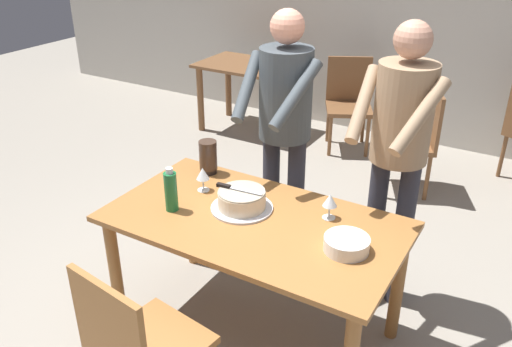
{
  "coord_description": "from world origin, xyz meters",
  "views": [
    {
      "loc": [
        1.23,
        -2.06,
        2.22
      ],
      "look_at": [
        -0.11,
        0.21,
        0.9
      ],
      "focal_mm": 37.39,
      "sensor_mm": 36.0,
      "label": 1
    }
  ],
  "objects_px": {
    "main_dining_table": "(254,237)",
    "person_cutting_cake": "(284,118)",
    "water_bottle": "(171,191)",
    "wine_glass_near": "(330,201)",
    "background_table": "(247,79)",
    "cake_on_platter": "(242,201)",
    "wine_glass_far": "(203,174)",
    "chair_near_side": "(138,345)",
    "cake_knife": "(230,187)",
    "plate_stack": "(347,244)",
    "hurricane_lamp": "(208,157)",
    "background_chair_0": "(416,137)",
    "background_chair_1": "(349,100)",
    "person_standing_beside": "(399,139)"
  },
  "relations": [
    {
      "from": "main_dining_table",
      "to": "person_cutting_cake",
      "type": "relative_size",
      "value": 0.91
    },
    {
      "from": "water_bottle",
      "to": "person_cutting_cake",
      "type": "xyz_separation_m",
      "value": [
        0.26,
        0.78,
        0.21
      ]
    },
    {
      "from": "wine_glass_near",
      "to": "background_table",
      "type": "distance_m",
      "value": 3.18
    },
    {
      "from": "cake_on_platter",
      "to": "wine_glass_far",
      "type": "bearing_deg",
      "value": 167.78
    },
    {
      "from": "chair_near_side",
      "to": "background_table",
      "type": "xyz_separation_m",
      "value": [
        -1.57,
        3.47,
        0.09
      ]
    },
    {
      "from": "cake_knife",
      "to": "wine_glass_near",
      "type": "relative_size",
      "value": 1.88
    },
    {
      "from": "cake_on_platter",
      "to": "plate_stack",
      "type": "xyz_separation_m",
      "value": [
        0.64,
        -0.08,
        -0.02
      ]
    },
    {
      "from": "wine_glass_far",
      "to": "hurricane_lamp",
      "type": "xyz_separation_m",
      "value": [
        -0.11,
        0.2,
        0.0
      ]
    },
    {
      "from": "background_chair_0",
      "to": "hurricane_lamp",
      "type": "bearing_deg",
      "value": -113.34
    },
    {
      "from": "plate_stack",
      "to": "person_cutting_cake",
      "type": "xyz_separation_m",
      "value": [
        -0.69,
        0.66,
        0.29
      ]
    },
    {
      "from": "wine_glass_far",
      "to": "water_bottle",
      "type": "distance_m",
      "value": 0.27
    },
    {
      "from": "chair_near_side",
      "to": "wine_glass_near",
      "type": "bearing_deg",
      "value": 66.29
    },
    {
      "from": "background_table",
      "to": "background_chair_0",
      "type": "distance_m",
      "value": 2.02
    },
    {
      "from": "cake_knife",
      "to": "chair_near_side",
      "type": "height_order",
      "value": "chair_near_side"
    },
    {
      "from": "water_bottle",
      "to": "background_chair_0",
      "type": "relative_size",
      "value": 0.28
    },
    {
      "from": "main_dining_table",
      "to": "hurricane_lamp",
      "type": "relative_size",
      "value": 7.44
    },
    {
      "from": "plate_stack",
      "to": "hurricane_lamp",
      "type": "bearing_deg",
      "value": 161.67
    },
    {
      "from": "wine_glass_far",
      "to": "background_chair_1",
      "type": "distance_m",
      "value": 2.69
    },
    {
      "from": "wine_glass_far",
      "to": "background_table",
      "type": "distance_m",
      "value": 2.85
    },
    {
      "from": "chair_near_side",
      "to": "background_table",
      "type": "height_order",
      "value": "chair_near_side"
    },
    {
      "from": "cake_knife",
      "to": "background_chair_0",
      "type": "xyz_separation_m",
      "value": [
        0.46,
        2.13,
        -0.37
      ]
    },
    {
      "from": "chair_near_side",
      "to": "background_chair_1",
      "type": "distance_m",
      "value": 3.63
    },
    {
      "from": "cake_knife",
      "to": "background_table",
      "type": "relative_size",
      "value": 0.27
    },
    {
      "from": "person_cutting_cake",
      "to": "background_table",
      "type": "distance_m",
      "value": 2.57
    },
    {
      "from": "cake_on_platter",
      "to": "hurricane_lamp",
      "type": "relative_size",
      "value": 1.62
    },
    {
      "from": "water_bottle",
      "to": "hurricane_lamp",
      "type": "xyz_separation_m",
      "value": [
        -0.09,
        0.47,
        -0.01
      ]
    },
    {
      "from": "cake_on_platter",
      "to": "wine_glass_near",
      "type": "height_order",
      "value": "wine_glass_near"
    },
    {
      "from": "cake_on_platter",
      "to": "person_standing_beside",
      "type": "distance_m",
      "value": 0.93
    },
    {
      "from": "person_standing_beside",
      "to": "hurricane_lamp",
      "type": "bearing_deg",
      "value": -161.91
    },
    {
      "from": "water_bottle",
      "to": "person_cutting_cake",
      "type": "height_order",
      "value": "person_cutting_cake"
    },
    {
      "from": "background_table",
      "to": "chair_near_side",
      "type": "bearing_deg",
      "value": -65.69
    },
    {
      "from": "water_bottle",
      "to": "background_table",
      "type": "bearing_deg",
      "value": 114.02
    },
    {
      "from": "cake_on_platter",
      "to": "chair_near_side",
      "type": "distance_m",
      "value": 0.92
    },
    {
      "from": "main_dining_table",
      "to": "water_bottle",
      "type": "bearing_deg",
      "value": -162.06
    },
    {
      "from": "background_chair_1",
      "to": "cake_on_platter",
      "type": "bearing_deg",
      "value": -80.55
    },
    {
      "from": "person_cutting_cake",
      "to": "background_table",
      "type": "height_order",
      "value": "person_cutting_cake"
    },
    {
      "from": "background_chair_0",
      "to": "background_chair_1",
      "type": "relative_size",
      "value": 1.0
    },
    {
      "from": "person_cutting_cake",
      "to": "wine_glass_near",
      "type": "bearing_deg",
      "value": -40.57
    },
    {
      "from": "person_standing_beside",
      "to": "wine_glass_near",
      "type": "bearing_deg",
      "value": -113.29
    },
    {
      "from": "wine_glass_far",
      "to": "background_chair_0",
      "type": "height_order",
      "value": "background_chair_0"
    },
    {
      "from": "background_table",
      "to": "background_chair_1",
      "type": "bearing_deg",
      "value": 6.57
    },
    {
      "from": "main_dining_table",
      "to": "background_chair_0",
      "type": "height_order",
      "value": "background_chair_0"
    },
    {
      "from": "background_chair_1",
      "to": "water_bottle",
      "type": "bearing_deg",
      "value": -87.39
    },
    {
      "from": "person_standing_beside",
      "to": "chair_near_side",
      "type": "bearing_deg",
      "value": -113.58
    },
    {
      "from": "plate_stack",
      "to": "hurricane_lamp",
      "type": "height_order",
      "value": "hurricane_lamp"
    },
    {
      "from": "main_dining_table",
      "to": "plate_stack",
      "type": "height_order",
      "value": "plate_stack"
    },
    {
      "from": "cake_on_platter",
      "to": "background_table",
      "type": "relative_size",
      "value": 0.34
    },
    {
      "from": "plate_stack",
      "to": "background_table",
      "type": "relative_size",
      "value": 0.22
    },
    {
      "from": "cake_on_platter",
      "to": "person_cutting_cake",
      "type": "bearing_deg",
      "value": 95.58
    },
    {
      "from": "cake_knife",
      "to": "person_cutting_cake",
      "type": "xyz_separation_m",
      "value": [
        0.01,
        0.59,
        0.21
      ]
    }
  ]
}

